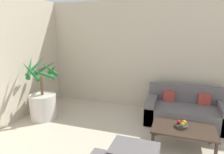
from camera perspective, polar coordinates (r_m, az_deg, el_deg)
name	(u,v)px	position (r m, az deg, el deg)	size (l,w,h in m)	color
wall_back	(191,57)	(5.01, 21.74, 5.25)	(8.80, 0.06, 2.70)	beige
potted_palm	(43,100)	(4.78, -19.17, -6.22)	(0.77, 0.85, 1.43)	beige
sofa_loveseat	(185,111)	(4.66, 20.22, -9.16)	(1.65, 0.88, 0.76)	#605B5B
coffee_table	(183,130)	(3.69, 19.72, -14.11)	(1.03, 0.63, 0.36)	#38281E
fruit_bowl	(181,126)	(3.67, 19.23, -13.06)	(0.21, 0.21, 0.05)	#42382D
apple_red	(179,122)	(3.67, 18.51, -12.07)	(0.07, 0.07, 0.07)	red
apple_green	(182,124)	(3.60, 19.49, -12.66)	(0.07, 0.07, 0.07)	olive
orange_fruit	(184,122)	(3.67, 19.92, -12.08)	(0.08, 0.08, 0.08)	orange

